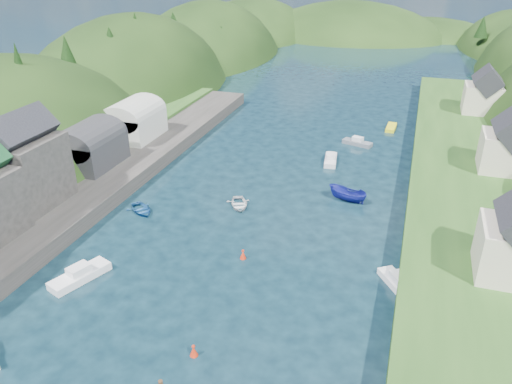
% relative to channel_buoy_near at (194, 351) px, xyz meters
% --- Properties ---
extents(ground, '(600.00, 600.00, 0.00)m').
position_rel_channel_buoy_near_xyz_m(ground, '(-1.95, 44.23, -0.48)').
color(ground, black).
rests_on(ground, ground).
extents(hillside_left, '(44.00, 245.56, 52.00)m').
position_rel_channel_buoy_near_xyz_m(hillside_left, '(-46.95, 69.23, -8.51)').
color(hillside_left, black).
rests_on(hillside_left, ground).
extents(far_hills, '(103.00, 68.00, 44.00)m').
position_rel_channel_buoy_near_xyz_m(far_hills, '(-0.74, 168.24, -11.28)').
color(far_hills, black).
rests_on(far_hills, ground).
extents(hill_trees, '(90.95, 150.43, 12.31)m').
position_rel_channel_buoy_near_xyz_m(hill_trees, '(-2.66, 59.10, 10.63)').
color(hill_trees, black).
rests_on(hill_trees, ground).
extents(quay_left, '(12.00, 110.00, 2.00)m').
position_rel_channel_buoy_near_xyz_m(quay_left, '(-25.95, 14.23, 0.52)').
color(quay_left, '#2D2B28').
rests_on(quay_left, ground).
extents(boat_sheds, '(7.00, 21.00, 7.50)m').
position_rel_channel_buoy_near_xyz_m(boat_sheds, '(-27.95, 33.23, 4.79)').
color(boat_sheds, '#2D2D30').
rests_on(boat_sheds, quay_left).
extents(terrace_right, '(16.00, 120.00, 2.40)m').
position_rel_channel_buoy_near_xyz_m(terrace_right, '(23.05, 34.23, 0.72)').
color(terrace_right, '#234719').
rests_on(terrace_right, ground).
extents(right_bank_cottages, '(9.00, 59.24, 8.41)m').
position_rel_channel_buoy_near_xyz_m(right_bank_cottages, '(26.05, 42.57, 5.36)').
color(right_bank_cottages, beige).
rests_on(right_bank_cottages, terrace_right).
extents(channel_buoy_near, '(0.70, 0.70, 1.10)m').
position_rel_channel_buoy_near_xyz_m(channel_buoy_near, '(0.00, 0.00, 0.00)').
color(channel_buoy_near, '#B8260E').
rests_on(channel_buoy_near, ground).
extents(channel_buoy_far, '(0.70, 0.70, 1.10)m').
position_rel_channel_buoy_near_xyz_m(channel_buoy_far, '(-0.85, 14.39, 0.00)').
color(channel_buoy_far, '#B8260E').
rests_on(channel_buoy_far, ground).
extents(moored_boats, '(36.20, 80.51, 2.07)m').
position_rel_channel_buoy_near_xyz_m(moored_boats, '(-3.46, 13.18, 0.13)').
color(moored_boats, silver).
rests_on(moored_boats, ground).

